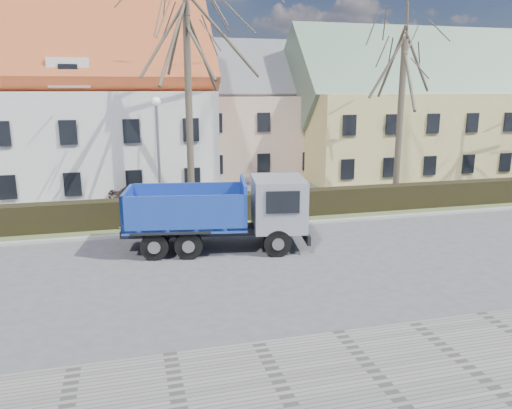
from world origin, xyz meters
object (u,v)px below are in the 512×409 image
object	(u,v)px
streetlight	(159,160)
parked_car_a	(144,195)
dump_truck	(211,213)
cart_frame	(120,232)

from	to	relation	value
streetlight	parked_car_a	size ratio (longest dim) A/B	1.62
dump_truck	streetlight	bearing A→B (deg)	117.51
streetlight	parked_car_a	distance (m)	4.13
cart_frame	parked_car_a	world-z (taller)	parked_car_a
dump_truck	cart_frame	bearing A→B (deg)	156.66
streetlight	cart_frame	xyz separation A→B (m)	(-1.95, -2.73, -2.72)
dump_truck	cart_frame	size ratio (longest dim) A/B	11.12
dump_truck	parked_car_a	bearing A→B (deg)	115.20
cart_frame	dump_truck	bearing A→B (deg)	-32.83
parked_car_a	streetlight	bearing A→B (deg)	-160.11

